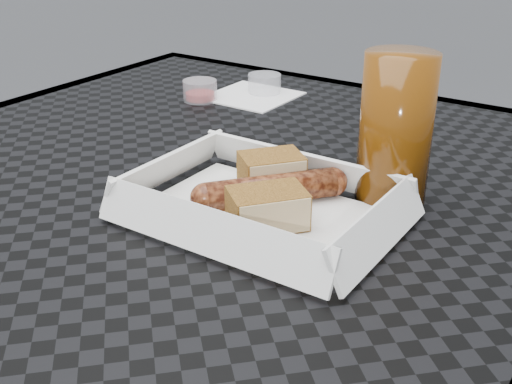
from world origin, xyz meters
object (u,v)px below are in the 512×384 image
Objects in this scene: bratwurst at (271,190)px; drink_glass at (396,129)px; food_tray at (262,215)px; patio_table at (213,222)px.

drink_glass reaches higher than bratwurst.
food_tray is 0.15m from drink_glass.
patio_table is 0.25m from drink_glass.
food_tray is at bearing -33.30° from patio_table.
food_tray is at bearing -79.10° from bratwurst.
bratwurst reaches higher than food_tray.
patio_table is at bearing 146.70° from food_tray.
drink_glass reaches higher than patio_table.
patio_table is 6.19× the size of bratwurst.
bratwurst is (-0.00, 0.02, 0.02)m from food_tray.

